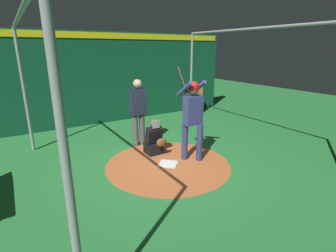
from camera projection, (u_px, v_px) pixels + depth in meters
ground_plane at (168, 164)px, 6.07m from camera, size 26.32×26.32×0.00m
dirt_circle at (168, 164)px, 6.07m from camera, size 2.94×2.94×0.01m
home_plate at (168, 164)px, 6.06m from camera, size 0.59×0.59×0.01m
batter at (193, 113)px, 5.99m from camera, size 0.68×0.49×2.24m
catcher at (154, 140)px, 6.58m from camera, size 0.58×0.40×0.93m
umpire at (138, 109)px, 6.97m from camera, size 0.23×0.49×1.86m
back_wall at (104, 78)px, 9.15m from camera, size 0.22×10.32×3.21m
cage_frame at (168, 71)px, 5.43m from camera, size 5.42×5.33×3.16m
bat_rack at (196, 99)px, 11.30m from camera, size 0.94×0.21×1.05m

